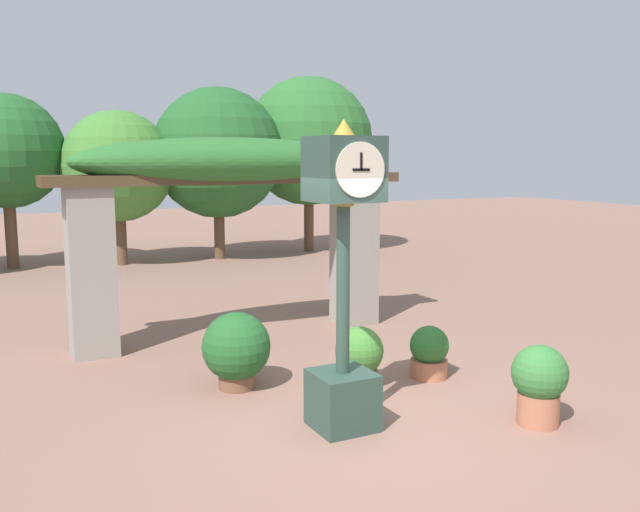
% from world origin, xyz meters
% --- Properties ---
extents(ground_plane, '(60.00, 60.00, 0.00)m').
position_xyz_m(ground_plane, '(0.00, 0.00, 0.00)').
color(ground_plane, '#8E6656').
extents(pedestal_clock, '(0.62, 0.67, 3.05)m').
position_xyz_m(pedestal_clock, '(-0.22, 0.11, 1.58)').
color(pedestal_clock, '#2D473D').
rests_on(pedestal_clock, ground).
extents(pergola, '(5.30, 1.20, 2.98)m').
position_xyz_m(pergola, '(0.00, 3.89, 2.20)').
color(pergola, gray).
rests_on(pergola, ground).
extents(potted_plant_near_left, '(0.81, 0.81, 0.91)m').
position_xyz_m(potted_plant_near_left, '(-0.77, 1.70, 0.48)').
color(potted_plant_near_left, brown).
rests_on(potted_plant_near_left, ground).
extents(potted_plant_near_right, '(0.48, 0.48, 0.65)m').
position_xyz_m(potted_plant_near_right, '(1.48, 1.00, 0.32)').
color(potted_plant_near_right, '#B26B4C').
rests_on(potted_plant_near_right, ground).
extents(potted_plant_far_left, '(0.56, 0.56, 0.82)m').
position_xyz_m(potted_plant_far_left, '(1.59, -0.71, 0.45)').
color(potted_plant_far_left, '#B26B4C').
rests_on(potted_plant_far_left, ground).
extents(potted_plant_far_right, '(0.58, 0.58, 0.72)m').
position_xyz_m(potted_plant_far_right, '(0.54, 1.10, 0.38)').
color(potted_plant_far_right, brown).
rests_on(potted_plant_far_right, ground).
extents(tree_line, '(13.26, 3.85, 4.95)m').
position_xyz_m(tree_line, '(0.95, 11.94, 2.77)').
color(tree_line, brown).
rests_on(tree_line, ground).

